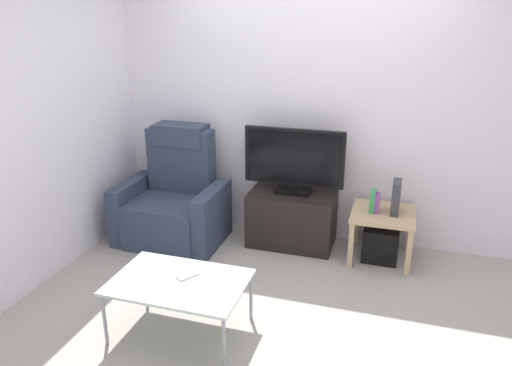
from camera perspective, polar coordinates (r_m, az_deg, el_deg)
The scene contains 13 objects.
ground_plane at distance 3.95m, azimuth 2.39°, elevation -12.46°, with size 6.40×6.40×0.00m, color #9E998E.
wall_back at distance 4.52m, azimuth 6.38°, elevation 9.36°, with size 6.40×0.06×2.60m, color silver.
wall_side at distance 4.30m, azimuth -22.53°, elevation 7.47°, with size 0.06×4.48×2.60m, color silver.
tv_stand at distance 4.56m, azimuth 4.26°, elevation -4.19°, with size 0.79×0.47×0.51m.
television at distance 4.38m, azimuth 4.50°, elevation 2.79°, with size 0.92×0.20×0.60m.
recliner_armchair at distance 4.71m, azimuth -9.64°, elevation -2.15°, with size 0.98×0.78×1.08m.
side_table at distance 4.38m, azimuth 14.75°, elevation -4.18°, with size 0.54×0.54×0.45m.
subwoofer_box at distance 4.47m, azimuth 14.50°, elevation -6.83°, with size 0.31×0.31×0.31m, color black.
book_leftmost at distance 4.30m, azimuth 13.60°, elevation -2.09°, with size 0.05×0.12×0.20m, color #388C4C.
book_middle at distance 4.30m, azimuth 14.14°, elevation -2.31°, with size 0.03×0.10×0.17m, color purple.
game_console at distance 4.30m, azimuth 16.20°, elevation -1.61°, with size 0.07×0.20×0.29m, color #333338.
coffee_table at distance 3.35m, azimuth -9.08°, elevation -11.69°, with size 0.90×0.60×0.40m.
cell_phone at distance 3.37m, azimuth -8.09°, elevation -10.77°, with size 0.07×0.15×0.01m, color #B7B7BC.
Camera 1 is at (0.84, -3.24, 2.10)m, focal length 33.87 mm.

